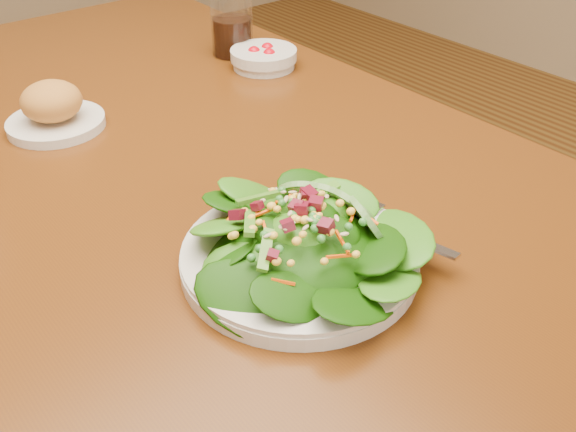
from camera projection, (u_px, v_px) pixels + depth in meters
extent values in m
cube|color=#51280A|center=(151.00, 152.00, 0.99)|extent=(0.90, 1.40, 0.04)
cylinder|color=#492C11|center=(177.00, 141.00, 1.81)|extent=(0.07, 0.07, 0.71)
cylinder|color=#492C11|center=(24.00, 200.00, 1.84)|extent=(0.04, 0.04, 0.41)
cylinder|color=silver|center=(299.00, 259.00, 0.72)|extent=(0.27, 0.27, 0.02)
ellipsoid|color=black|center=(299.00, 239.00, 0.71)|extent=(0.18, 0.18, 0.04)
cube|color=silver|center=(389.00, 225.00, 0.76)|extent=(0.05, 0.18, 0.01)
cylinder|color=silver|center=(56.00, 123.00, 1.01)|extent=(0.15, 0.15, 0.02)
ellipsoid|color=#B27833|center=(51.00, 101.00, 0.99)|extent=(0.09, 0.09, 0.06)
cylinder|color=silver|center=(264.00, 58.00, 1.21)|extent=(0.13, 0.13, 0.04)
sphere|color=red|center=(267.00, 50.00, 1.22)|extent=(0.03, 0.03, 0.03)
sphere|color=red|center=(254.00, 53.00, 1.20)|extent=(0.03, 0.03, 0.03)
sphere|color=red|center=(269.00, 55.00, 1.19)|extent=(0.03, 0.03, 0.03)
cylinder|color=silver|center=(231.00, 18.00, 1.24)|extent=(0.08, 0.08, 0.14)
cylinder|color=black|center=(232.00, 36.00, 1.26)|extent=(0.07, 0.07, 0.07)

